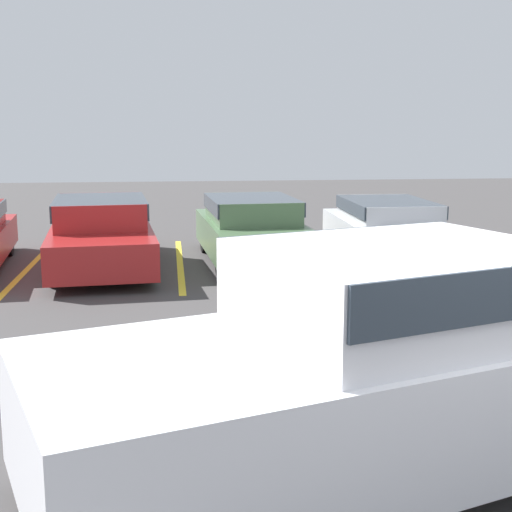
# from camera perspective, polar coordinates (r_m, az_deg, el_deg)

# --- Properties ---
(ground_plane) EXTENTS (60.00, 60.00, 0.00)m
(ground_plane) POSITION_cam_1_polar(r_m,az_deg,el_deg) (5.56, 15.86, -18.31)
(ground_plane) COLOR #423F3F
(stall_stripe_b) EXTENTS (0.12, 5.40, 0.01)m
(stall_stripe_b) POSITION_cam_1_polar(r_m,az_deg,el_deg) (14.15, -17.66, -0.83)
(stall_stripe_b) COLOR yellow
(stall_stripe_b) RESTS_ON ground_plane
(stall_stripe_c) EXTENTS (0.12, 5.40, 0.01)m
(stall_stripe_c) POSITION_cam_1_polar(r_m,az_deg,el_deg) (13.90, -6.10, -0.59)
(stall_stripe_c) COLOR yellow
(stall_stripe_c) RESTS_ON ground_plane
(stall_stripe_d) EXTENTS (0.12, 5.40, 0.01)m
(stall_stripe_d) POSITION_cam_1_polar(r_m,az_deg,el_deg) (14.22, 5.40, -0.33)
(stall_stripe_d) COLOR yellow
(stall_stripe_d) RESTS_ON ground_plane
(stall_stripe_e) EXTENTS (0.12, 5.40, 0.01)m
(stall_stripe_e) POSITION_cam_1_polar(r_m,az_deg,el_deg) (15.08, 15.99, -0.07)
(stall_stripe_e) COLOR yellow
(stall_stripe_e) RESTS_ON ground_plane
(pickup_truck) EXTENTS (6.47, 3.88, 1.78)m
(pickup_truck) POSITION_cam_1_polar(r_m,az_deg,el_deg) (5.70, 14.06, -7.81)
(pickup_truck) COLOR silver
(pickup_truck) RESTS_ON ground_plane
(parked_sedan_b) EXTENTS (2.22, 4.85, 1.30)m
(parked_sedan_b) POSITION_cam_1_polar(r_m,az_deg,el_deg) (13.64, -12.28, 1.95)
(parked_sedan_b) COLOR maroon
(parked_sedan_b) RESTS_ON ground_plane
(parked_sedan_c) EXTENTS (2.01, 4.53, 1.26)m
(parked_sedan_c) POSITION_cam_1_polar(r_m,az_deg,el_deg) (13.87, -0.33, 2.24)
(parked_sedan_c) COLOR #4C6B47
(parked_sedan_c) RESTS_ON ground_plane
(parked_sedan_d) EXTENTS (1.80, 4.79, 1.17)m
(parked_sedan_d) POSITION_cam_1_polar(r_m,az_deg,el_deg) (14.49, 10.53, 2.27)
(parked_sedan_d) COLOR #B7BABF
(parked_sedan_d) RESTS_ON ground_plane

